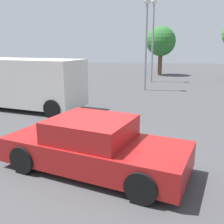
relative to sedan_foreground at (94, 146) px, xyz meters
The scene contains 6 objects.
ground_plane 0.64m from the sedan_foreground, 107.61° to the left, with size 80.00×80.00×0.00m, color #424244.
sedan_foreground is the anchor object (origin of this frame).
van_white 7.01m from the sedan_foreground, 129.83° to the left, with size 5.23×2.97×2.27m.
light_post_near 12.16m from the sedan_foreground, 88.43° to the left, with size 0.44×0.44×5.72m.
light_post_far 16.48m from the sedan_foreground, 88.08° to the left, with size 0.44×0.44×6.35m.
tree_back_left 21.44m from the sedan_foreground, 87.01° to the left, with size 2.83×2.83×4.69m.
Camera 1 is at (1.57, -5.74, 2.83)m, focal length 41.82 mm.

